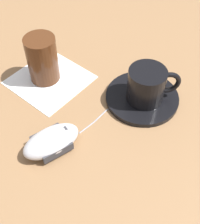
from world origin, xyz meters
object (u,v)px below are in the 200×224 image
saucer (142,98)px  computer_mouse (51,141)px  coffee_cup (148,85)px  drinking_glass (42,59)px

saucer → computer_mouse: computer_mouse is taller
coffee_cup → computer_mouse: coffee_cup is taller
saucer → computer_mouse: size_ratio=1.27×
saucer → drinking_glass: 0.23m
drinking_glass → saucer: bearing=113.4°
saucer → coffee_cup: bearing=96.8°
saucer → coffee_cup: coffee_cup is taller
coffee_cup → drinking_glass: (0.09, -0.21, 0.01)m
saucer → drinking_glass: drinking_glass is taller
saucer → drinking_glass: (0.09, -0.20, 0.05)m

